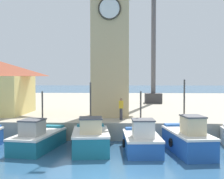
# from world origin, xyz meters

# --- Properties ---
(ground_plane) EXTENTS (300.00, 300.00, 0.00)m
(ground_plane) POSITION_xyz_m (0.00, 0.00, 0.00)
(ground_plane) COLOR #2D567A
(quay_wharf) EXTENTS (120.00, 40.00, 1.26)m
(quay_wharf) POSITION_xyz_m (0.00, 27.80, 0.63)
(quay_wharf) COLOR #A89E89
(quay_wharf) RESTS_ON ground
(fishing_boat_mid_left) EXTENTS (2.64, 5.01, 3.54)m
(fishing_boat_mid_left) POSITION_xyz_m (-4.54, 5.20, 0.66)
(fishing_boat_mid_left) COLOR #196B7F
(fishing_boat_mid_left) RESTS_ON ground
(fishing_boat_center) EXTENTS (2.59, 4.35, 4.11)m
(fishing_boat_center) POSITION_xyz_m (-1.26, 4.86, 0.76)
(fishing_boat_center) COLOR #196B7F
(fishing_boat_center) RESTS_ON ground
(fishing_boat_mid_right) EXTENTS (2.31, 4.38, 3.57)m
(fishing_boat_mid_right) POSITION_xyz_m (1.78, 4.86, 0.68)
(fishing_boat_mid_right) COLOR #2356A8
(fishing_boat_mid_right) RESTS_ON ground
(fishing_boat_right_inner) EXTENTS (2.51, 5.10, 4.29)m
(fishing_boat_right_inner) POSITION_xyz_m (4.45, 4.69, 0.79)
(fishing_boat_right_inner) COLOR #2356A8
(fishing_boat_right_inner) RESTS_ON ground
(clock_tower) EXTENTS (3.47, 3.47, 14.84)m
(clock_tower) POSITION_xyz_m (-0.43, 11.87, 8.31)
(clock_tower) COLOR tan
(clock_tower) RESTS_ON quay_wharf
(port_crane_near) EXTENTS (2.00, 7.76, 21.08)m
(port_crane_near) POSITION_xyz_m (4.10, 24.55, 9.34)
(port_crane_near) COLOR #353539
(port_crane_near) RESTS_ON quay_wharf
(dock_worker_near_tower) EXTENTS (0.34, 0.22, 1.62)m
(dock_worker_near_tower) POSITION_xyz_m (0.47, 9.50, 2.11)
(dock_worker_near_tower) COLOR #33333D
(dock_worker_near_tower) RESTS_ON quay_wharf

